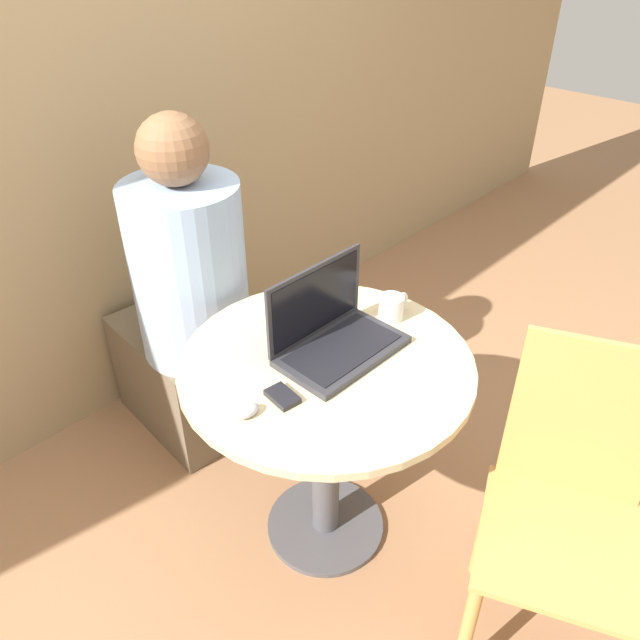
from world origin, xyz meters
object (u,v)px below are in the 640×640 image
(cell_phone, at_px, (282,397))
(chair_empty, at_px, (565,513))
(person_seated, at_px, (187,318))
(laptop, at_px, (333,333))

(cell_phone, bearing_deg, chair_empty, -59.72)
(chair_empty, distance_m, person_seated, 1.38)
(laptop, height_order, cell_phone, laptop)
(cell_phone, xyz_separation_m, chair_empty, (0.37, -0.64, -0.25))
(cell_phone, distance_m, person_seated, 0.79)
(chair_empty, bearing_deg, laptop, 100.42)
(chair_empty, height_order, person_seated, person_seated)
(person_seated, bearing_deg, laptop, -87.22)
(laptop, bearing_deg, person_seated, 92.78)
(cell_phone, relative_size, person_seated, 0.07)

